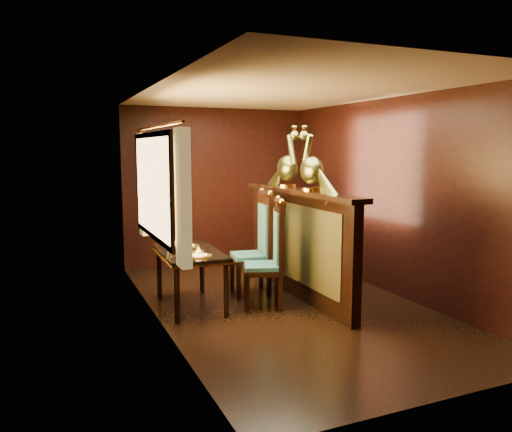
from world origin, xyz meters
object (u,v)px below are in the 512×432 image
at_px(chair_left, 273,250).
at_px(peacock_right, 287,157).
at_px(peacock_left, 312,158).
at_px(dining_table, 190,257).
at_px(chair_right, 260,240).

height_order(chair_left, peacock_right, peacock_right).
height_order(peacock_left, peacock_right, peacock_right).
height_order(chair_left, peacock_left, peacock_left).
height_order(dining_table, chair_left, chair_left).
distance_m(chair_right, peacock_right, 1.13).
relative_size(chair_right, peacock_right, 1.73).
bearing_deg(peacock_right, dining_table, -170.53).
bearing_deg(dining_table, peacock_left, -14.75).
height_order(dining_table, chair_right, chair_right).
distance_m(chair_left, peacock_left, 1.17).
bearing_deg(chair_right, peacock_left, -45.67).
bearing_deg(dining_table, peacock_right, 11.07).
relative_size(chair_left, peacock_right, 1.66).
bearing_deg(peacock_right, chair_left, -128.96).
relative_size(peacock_left, peacock_right, 0.99).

